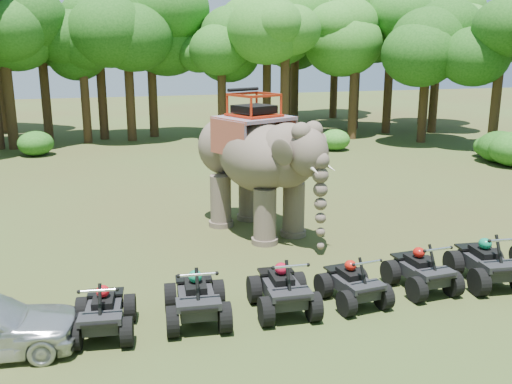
# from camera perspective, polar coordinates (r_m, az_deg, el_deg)

# --- Properties ---
(ground) EXTENTS (110.00, 110.00, 0.00)m
(ground) POSITION_cam_1_polar(r_m,az_deg,el_deg) (14.45, 1.37, -8.46)
(ground) COLOR #47381E
(ground) RESTS_ON ground
(elephant) EXTENTS (4.12, 5.67, 4.36)m
(elephant) POSITION_cam_1_polar(r_m,az_deg,el_deg) (17.37, 0.02, 2.99)
(elephant) COLOR brown
(elephant) RESTS_ON ground
(atv_0) EXTENTS (1.40, 1.78, 1.21)m
(atv_0) POSITION_cam_1_polar(r_m,az_deg,el_deg) (11.91, -15.07, -10.97)
(atv_0) COLOR black
(atv_0) RESTS_ON ground
(atv_1) EXTENTS (1.47, 1.90, 1.31)m
(atv_1) POSITION_cam_1_polar(r_m,az_deg,el_deg) (12.08, -6.01, -9.88)
(atv_1) COLOR black
(atv_1) RESTS_ON ground
(atv_2) EXTENTS (1.39, 1.83, 1.30)m
(atv_2) POSITION_cam_1_polar(r_m,az_deg,el_deg) (12.46, 2.72, -9.09)
(atv_2) COLOR black
(atv_2) RESTS_ON ground
(atv_3) EXTENTS (1.31, 1.70, 1.18)m
(atv_3) POSITION_cam_1_polar(r_m,az_deg,el_deg) (13.04, 9.71, -8.47)
(atv_3) COLOR black
(atv_3) RESTS_ON ground
(atv_4) EXTENTS (1.30, 1.72, 1.23)m
(atv_4) POSITION_cam_1_polar(r_m,az_deg,el_deg) (14.05, 16.25, -7.02)
(atv_4) COLOR black
(atv_4) RESTS_ON ground
(atv_5) EXTENTS (1.54, 1.98, 1.36)m
(atv_5) POSITION_cam_1_polar(r_m,az_deg,el_deg) (14.90, 22.16, -6.04)
(atv_5) COLOR black
(atv_5) RESTS_ON ground
(tree_0) EXTENTS (6.05, 6.05, 8.65)m
(tree_0) POSITION_cam_1_polar(r_m,az_deg,el_deg) (36.93, -10.40, 12.14)
(tree_0) COLOR #195114
(tree_0) RESTS_ON ground
(tree_1) EXTENTS (5.15, 5.15, 7.36)m
(tree_1) POSITION_cam_1_polar(r_m,az_deg,el_deg) (35.00, -3.46, 11.18)
(tree_1) COLOR #195114
(tree_1) RESTS_ON ground
(tree_2) EXTENTS (5.40, 5.40, 7.71)m
(tree_2) POSITION_cam_1_polar(r_m,az_deg,el_deg) (33.75, 2.90, 11.37)
(tree_2) COLOR #195114
(tree_2) RESTS_ON ground
(tree_3) EXTENTS (5.82, 5.82, 8.31)m
(tree_3) POSITION_cam_1_polar(r_m,az_deg,el_deg) (35.93, 9.81, 11.84)
(tree_3) COLOR #195114
(tree_3) RESTS_ON ground
(tree_4) EXTENTS (5.10, 5.10, 7.28)m
(tree_4) POSITION_cam_1_polar(r_m,az_deg,el_deg) (35.57, 16.56, 10.61)
(tree_4) COLOR #195114
(tree_4) RESTS_ON ground
(tree_5) EXTENTS (5.23, 5.23, 7.47)m
(tree_5) POSITION_cam_1_polar(r_m,az_deg,el_deg) (33.96, 23.02, 10.08)
(tree_5) COLOR #195114
(tree_5) RESTS_ON ground
(tree_30) EXTENTS (6.08, 6.08, 8.68)m
(tree_30) POSITION_cam_1_polar(r_m,az_deg,el_deg) (34.54, -23.70, 11.08)
(tree_30) COLOR #195114
(tree_30) RESTS_ON ground
(tree_31) EXTENTS (4.71, 4.71, 6.72)m
(tree_31) POSITION_cam_1_polar(r_m,az_deg,el_deg) (35.37, -16.79, 10.12)
(tree_31) COLOR #195114
(tree_31) RESTS_ON ground
(tree_33) EXTENTS (6.03, 6.03, 8.62)m
(tree_33) POSITION_cam_1_polar(r_m,az_deg,el_deg) (44.03, 3.32, 12.65)
(tree_33) COLOR #195114
(tree_33) RESTS_ON ground
(tree_34) EXTENTS (6.97, 6.97, 9.95)m
(tree_34) POSITION_cam_1_polar(r_m,az_deg,el_deg) (41.40, -24.27, 12.26)
(tree_34) COLOR #195114
(tree_34) RESTS_ON ground
(tree_35) EXTENTS (5.87, 5.87, 8.39)m
(tree_35) POSITION_cam_1_polar(r_m,az_deg,el_deg) (38.85, 13.18, 11.91)
(tree_35) COLOR #195114
(tree_35) RESTS_ON ground
(tree_37) EXTENTS (6.05, 6.05, 8.64)m
(tree_37) POSITION_cam_1_polar(r_m,az_deg,el_deg) (39.94, 17.58, 11.86)
(tree_37) COLOR #195114
(tree_37) RESTS_ON ground
(tree_38) EXTENTS (5.84, 5.84, 8.34)m
(tree_38) POSITION_cam_1_polar(r_m,az_deg,el_deg) (35.56, -12.61, 11.71)
(tree_38) COLOR #195114
(tree_38) RESTS_ON ground
(tree_39) EXTENTS (5.25, 5.25, 7.50)m
(tree_39) POSITION_cam_1_polar(r_m,az_deg,el_deg) (36.31, 1.10, 11.43)
(tree_39) COLOR #195114
(tree_39) RESTS_ON ground
(tree_40) EXTENTS (5.46, 5.46, 7.81)m
(tree_40) POSITION_cam_1_polar(r_m,az_deg,el_deg) (36.85, -20.46, 10.83)
(tree_40) COLOR #195114
(tree_40) RESTS_ON ground
(tree_42) EXTENTS (6.95, 6.95, 9.92)m
(tree_42) POSITION_cam_1_polar(r_m,az_deg,el_deg) (46.61, 7.89, 13.43)
(tree_42) COLOR #195114
(tree_42) RESTS_ON ground
(tree_43) EXTENTS (6.94, 6.94, 9.92)m
(tree_43) POSITION_cam_1_polar(r_m,az_deg,el_deg) (44.23, 16.65, 12.94)
(tree_43) COLOR #195114
(tree_43) RESTS_ON ground
(tree_45) EXTENTS (6.93, 6.93, 9.89)m
(tree_45) POSITION_cam_1_polar(r_m,az_deg,el_deg) (41.43, 3.91, 13.41)
(tree_45) COLOR #195114
(tree_45) RESTS_ON ground
(tree_46) EXTENTS (6.26, 6.26, 8.94)m
(tree_46) POSITION_cam_1_polar(r_m,az_deg,el_deg) (40.61, 10.00, 12.55)
(tree_46) COLOR #195114
(tree_46) RESTS_ON ground
(tree_47) EXTENTS (5.62, 5.62, 8.03)m
(tree_47) POSITION_cam_1_polar(r_m,az_deg,el_deg) (36.56, -15.28, 11.37)
(tree_47) COLOR #195114
(tree_47) RESTS_ON ground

